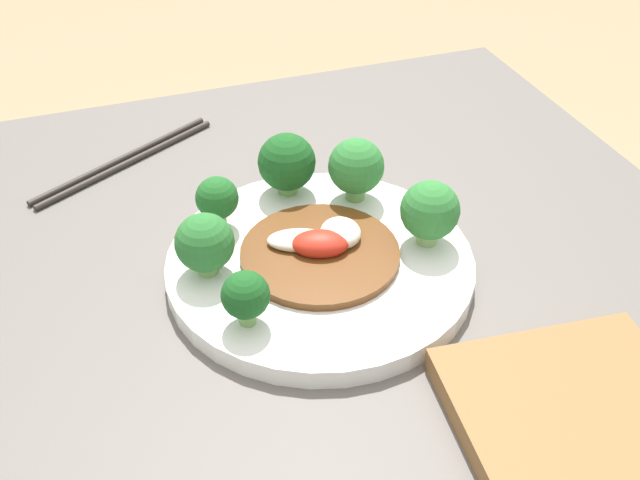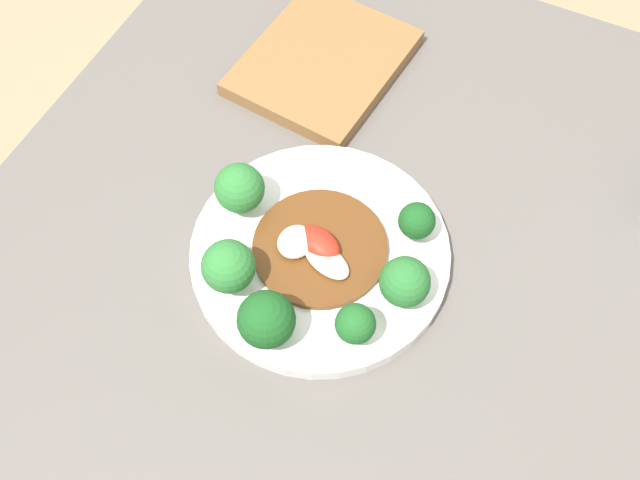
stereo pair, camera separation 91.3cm
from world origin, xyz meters
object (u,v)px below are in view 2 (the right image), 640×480
plate (320,253)px  broccoli_west (266,320)px  broccoli_south (405,282)px  broccoli_southeast (417,221)px  stirfry_center (317,247)px  broccoli_northwest (229,267)px  broccoli_southwest (355,324)px  cutting_board (323,63)px  broccoli_north (240,188)px

plate → broccoli_west: broccoli_west is taller
broccoli_south → plate: bearing=82.4°
broccoli_southeast → plate: bearing=125.6°
stirfry_center → broccoli_northwest: bearing=139.7°
broccoli_northwest → broccoli_west: bearing=-119.1°
plate → broccoli_southwest: size_ratio=5.30×
stirfry_center → cutting_board: (0.26, 0.12, -0.02)m
broccoli_south → broccoli_northwest: bearing=111.1°
plate → broccoli_northwest: bearing=140.1°
plate → broccoli_west: size_ratio=4.38×
broccoli_southwest → broccoli_northwest: broccoli_northwest is taller
broccoli_southeast → broccoli_northwest: size_ratio=0.76×
plate → broccoli_northwest: size_ratio=4.29×
broccoli_north → broccoli_southeast: bearing=-75.3°
broccoli_southwest → broccoli_south: 0.07m
broccoli_southeast → stirfry_center: size_ratio=0.34×
broccoli_southeast → stirfry_center: (-0.06, 0.09, -0.02)m
broccoli_southwest → broccoli_north: (0.09, 0.18, 0.00)m
broccoli_west → broccoli_southeast: size_ratio=1.28×
plate → broccoli_west: 0.12m
plate → cutting_board: 0.28m
broccoli_north → stirfry_center: (-0.01, -0.10, -0.03)m
cutting_board → broccoli_southeast: bearing=-133.5°
broccoli_northwest → cutting_board: (0.34, 0.05, -0.05)m
plate → broccoli_west: (-0.11, 0.00, 0.04)m
plate → broccoli_north: size_ratio=4.42×
stirfry_center → broccoli_west: bearing=178.8°
broccoli_north → broccoli_south: 0.21m
broccoli_south → cutting_board: broccoli_south is taller
broccoli_west → broccoli_south: 0.15m
plate → broccoli_southwest: 0.12m
broccoli_southwest → plate: bearing=44.6°
broccoli_south → broccoli_southwest: bearing=157.9°
broccoli_north → cutting_board: 0.25m
broccoli_north → cutting_board: size_ratio=0.27×
broccoli_southwest → broccoli_southeast: size_ratio=1.06×
broccoli_north → cutting_board: (0.25, 0.02, -0.05)m
stirfry_center → cutting_board: bearing=24.6°
broccoli_west → broccoli_north: 0.16m
cutting_board → broccoli_southwest: bearing=-149.5°
plate → broccoli_southwest: (-0.08, -0.08, 0.04)m
broccoli_south → cutting_board: size_ratio=0.26×
broccoli_north → broccoli_northwest: 0.10m
broccoli_west → broccoli_northwest: 0.07m
broccoli_south → broccoli_north: bearing=82.9°
broccoli_northwest → broccoli_north: bearing=22.5°
plate → broccoli_south: broccoli_south is taller
broccoli_west → broccoli_north: (0.13, 0.10, 0.00)m
broccoli_southwest → cutting_board: size_ratio=0.23×
broccoli_west → broccoli_south: bearing=-47.0°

